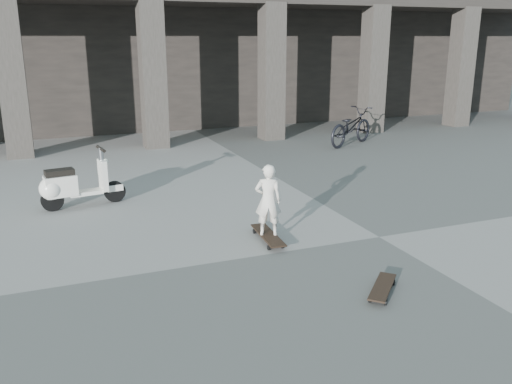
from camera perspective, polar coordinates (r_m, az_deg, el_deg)
name	(u,v)px	position (r m, az deg, el deg)	size (l,w,h in m)	color
ground	(379,237)	(8.78, 12.85, -4.64)	(90.00, 90.00, 0.00)	#4F4F4C
colonnade	(171,37)	(21.03, -8.91, 15.83)	(28.00, 8.82, 6.00)	black
longboard	(268,236)	(8.38, 1.26, -4.61)	(0.32, 1.06, 0.10)	black
skateboard_spare	(382,288)	(6.92, 13.16, -9.78)	(0.73, 0.74, 0.10)	black
child	(268,200)	(8.20, 1.29, -0.84)	(0.40, 0.26, 1.11)	silver
scooter	(68,186)	(10.42, -19.16, 0.61)	(1.54, 0.60, 1.08)	black
bicycle	(351,127)	(15.98, 9.96, 6.78)	(0.71, 2.04, 1.07)	black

